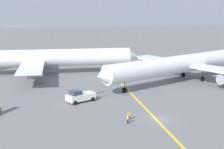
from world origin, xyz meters
The scene contains 7 objects.
ground_plane centered at (0.00, 0.00, 0.00)m, with size 600.00×600.00×0.00m, color slate.
taxiway_stripe centered at (-0.41, 10.00, 0.00)m, with size 0.50×120.00×0.01m, color yellow.
airliner_at_gate_left centered at (-21.35, 46.30, 4.98)m, with size 58.96×43.33×15.53m.
airliner_being_pushed centered at (18.24, 29.38, 4.85)m, with size 55.11×40.76×14.72m.
pushback_tug centered at (-12.95, 14.12, 1.27)m, with size 9.06×5.58×2.99m.
ground_crew_ramp_agent_by_cones centered at (-6.11, -1.00, 0.83)m, with size 0.36×0.50×1.60m.
ground_crew_wing_walker_right centered at (-5.30, 0.86, 0.85)m, with size 0.36×0.50×1.63m.
Camera 1 is at (-19.62, -53.63, 19.94)m, focal length 52.03 mm.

